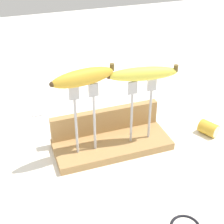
{
  "coord_description": "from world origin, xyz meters",
  "views": [
    {
      "loc": [
        -0.26,
        -0.73,
        0.61
      ],
      "look_at": [
        0.0,
        0.0,
        0.12
      ],
      "focal_mm": 53.45,
      "sensor_mm": 36.0,
      "label": 1
    }
  ],
  "objects_px": {
    "banana_raised_left": "(83,77)",
    "banana_raised_right": "(143,74)",
    "fork_stand_right": "(141,105)",
    "banana_chunk_near": "(209,128)",
    "fork_fallen_near": "(24,117)",
    "fork_stand_left": "(85,114)"
  },
  "relations": [
    {
      "from": "banana_raised_right",
      "to": "fork_fallen_near",
      "type": "bearing_deg",
      "value": 138.63
    },
    {
      "from": "banana_chunk_near",
      "to": "fork_stand_right",
      "type": "bearing_deg",
      "value": 174.69
    },
    {
      "from": "banana_raised_left",
      "to": "banana_raised_right",
      "type": "bearing_deg",
      "value": 0.01
    },
    {
      "from": "fork_stand_left",
      "to": "fork_stand_right",
      "type": "xyz_separation_m",
      "value": [
        0.16,
        0.0,
        -0.01
      ]
    },
    {
      "from": "fork_stand_right",
      "to": "fork_fallen_near",
      "type": "bearing_deg",
      "value": 138.64
    },
    {
      "from": "fork_stand_right",
      "to": "fork_fallen_near",
      "type": "xyz_separation_m",
      "value": [
        -0.3,
        0.27,
        -0.13
      ]
    },
    {
      "from": "fork_stand_left",
      "to": "banana_raised_right",
      "type": "xyz_separation_m",
      "value": [
        0.16,
        0.0,
        0.09
      ]
    },
    {
      "from": "fork_stand_right",
      "to": "banana_chunk_near",
      "type": "xyz_separation_m",
      "value": [
        0.22,
        -0.02,
        -0.12
      ]
    },
    {
      "from": "banana_raised_right",
      "to": "fork_fallen_near",
      "type": "height_order",
      "value": "banana_raised_right"
    },
    {
      "from": "banana_raised_left",
      "to": "banana_chunk_near",
      "type": "relative_size",
      "value": 2.52
    },
    {
      "from": "fork_fallen_near",
      "to": "banana_chunk_near",
      "type": "height_order",
      "value": "banana_chunk_near"
    },
    {
      "from": "fork_fallen_near",
      "to": "banana_chunk_near",
      "type": "relative_size",
      "value": 2.64
    },
    {
      "from": "banana_raised_left",
      "to": "banana_raised_right",
      "type": "xyz_separation_m",
      "value": [
        0.16,
        0.0,
        -0.02
      ]
    },
    {
      "from": "fork_stand_right",
      "to": "banana_raised_left",
      "type": "distance_m",
      "value": 0.2
    },
    {
      "from": "banana_raised_right",
      "to": "fork_stand_right",
      "type": "bearing_deg",
      "value": -9.68
    },
    {
      "from": "fork_stand_left",
      "to": "banana_raised_right",
      "type": "distance_m",
      "value": 0.18
    },
    {
      "from": "fork_stand_right",
      "to": "banana_raised_left",
      "type": "height_order",
      "value": "banana_raised_left"
    },
    {
      "from": "banana_raised_left",
      "to": "fork_fallen_near",
      "type": "bearing_deg",
      "value": 118.1
    },
    {
      "from": "fork_stand_left",
      "to": "banana_chunk_near",
      "type": "relative_size",
      "value": 3.01
    },
    {
      "from": "fork_stand_left",
      "to": "banana_chunk_near",
      "type": "distance_m",
      "value": 0.41
    },
    {
      "from": "fork_fallen_near",
      "to": "banana_chunk_near",
      "type": "bearing_deg",
      "value": -28.66
    },
    {
      "from": "fork_stand_right",
      "to": "banana_raised_left",
      "type": "xyz_separation_m",
      "value": [
        -0.16,
        -0.0,
        0.11
      ]
    }
  ]
}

